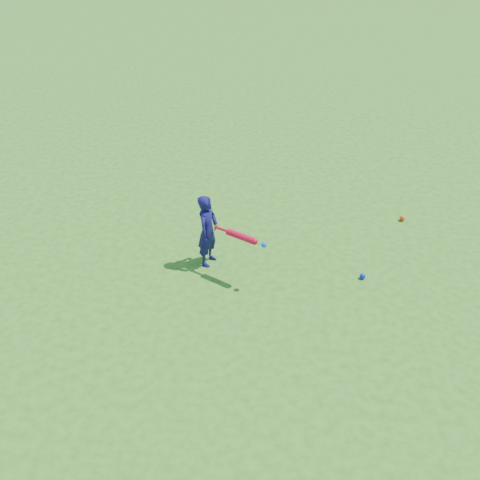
{
  "coord_description": "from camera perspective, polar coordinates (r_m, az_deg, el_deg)",
  "views": [
    {
      "loc": [
        1.24,
        -6.3,
        4.14
      ],
      "look_at": [
        0.74,
        -0.83,
        0.54
      ],
      "focal_mm": 40.0,
      "sensor_mm": 36.0,
      "label": 1
    }
  ],
  "objects": [
    {
      "name": "bat_swing",
      "position": [
        6.45,
        0.35,
        0.3
      ],
      "size": [
        0.67,
        0.41,
        0.08
      ],
      "rotation": [
        0.0,
        0.0,
        -0.51
      ],
      "color": "red",
      "rests_on": "ground"
    },
    {
      "name": "ground_ball_red",
      "position": [
        8.34,
        16.92,
        2.22
      ],
      "size": [
        0.08,
        0.08,
        0.08
      ],
      "primitive_type": "sphere",
      "color": "red",
      "rests_on": "ground"
    },
    {
      "name": "child",
      "position": [
        6.84,
        -3.46,
        1.0
      ],
      "size": [
        0.34,
        0.42,
        0.99
      ],
      "primitive_type": "imported",
      "rotation": [
        0.0,
        0.0,
        1.26
      ],
      "color": "#14104E",
      "rests_on": "ground"
    },
    {
      "name": "ground_ball_blue",
      "position": [
        6.97,
        12.94,
        -3.79
      ],
      "size": [
        0.07,
        0.07,
        0.07
      ],
      "primitive_type": "sphere",
      "color": "#0B18C4",
      "rests_on": "ground"
    },
    {
      "name": "ground",
      "position": [
        7.64,
        -4.97,
        0.3
      ],
      "size": [
        80.0,
        80.0,
        0.0
      ],
      "primitive_type": "plane",
      "color": "#2D6E1A",
      "rests_on": "ground"
    }
  ]
}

